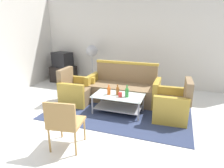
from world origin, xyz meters
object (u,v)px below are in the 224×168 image
(bottle_brown, at_px, (118,91))
(bottle_green, at_px, (127,92))
(tv_stand, at_px, (64,74))
(coffee_table, at_px, (118,101))
(bottle_orange, at_px, (109,91))
(television, at_px, (62,60))
(armchair_left, at_px, (76,92))
(cup, at_px, (120,95))
(wicker_chair, at_px, (64,121))
(armchair_right, at_px, (172,106))
(couch, at_px, (123,89))
(pedestal_fan, at_px, (92,53))

(bottle_brown, distance_m, bottle_green, 0.23)
(bottle_brown, distance_m, tv_stand, 3.03)
(tv_stand, bearing_deg, coffee_table, -34.81)
(bottle_orange, relative_size, television, 0.33)
(bottle_brown, bearing_deg, bottle_green, -12.71)
(armchair_left, xyz_separation_m, tv_stand, (-1.33, 1.52, -0.03))
(coffee_table, relative_size, television, 1.60)
(cup, bearing_deg, wicker_chair, -106.97)
(armchair_right, relative_size, coffee_table, 0.77)
(tv_stand, bearing_deg, bottle_green, -33.24)
(coffee_table, bearing_deg, cup, -49.01)
(coffee_table, bearing_deg, bottle_green, -8.61)
(bottle_orange, distance_m, television, 2.90)
(couch, bearing_deg, television, -22.60)
(bottle_orange, bearing_deg, cup, -12.17)
(bottle_green, xyz_separation_m, television, (-2.70, 1.77, 0.25))
(television, bearing_deg, bottle_green, 160.60)
(coffee_table, bearing_deg, tv_stand, 145.19)
(coffee_table, bearing_deg, pedestal_fan, 128.76)
(couch, distance_m, wicker_chair, 2.29)
(armchair_right, bearing_deg, armchair_left, 84.21)
(couch, bearing_deg, bottle_brown, 95.99)
(cup, xyz_separation_m, wicker_chair, (-0.45, -1.46, 0.03))
(bottle_orange, distance_m, tv_stand, 2.89)
(armchair_left, bearing_deg, bottle_brown, 78.16)
(pedestal_fan, bearing_deg, bottle_green, -48.06)
(tv_stand, relative_size, pedestal_fan, 0.63)
(television, bearing_deg, armchair_left, 145.05)
(armchair_left, bearing_deg, armchair_right, 84.95)
(cup, bearing_deg, couch, 101.22)
(pedestal_fan, bearing_deg, armchair_right, -33.36)
(coffee_table, distance_m, cup, 0.21)
(coffee_table, relative_size, wicker_chair, 1.31)
(armchair_right, relative_size, bottle_orange, 3.78)
(couch, distance_m, armchair_left, 1.19)
(bottle_orange, relative_size, tv_stand, 0.28)
(armchair_left, relative_size, television, 1.24)
(cup, relative_size, television, 0.15)
(armchair_left, distance_m, tv_stand, 2.02)
(couch, xyz_separation_m, armchair_left, (-1.08, -0.51, -0.03))
(coffee_table, height_order, bottle_orange, bottle_orange)
(coffee_table, bearing_deg, bottle_orange, -176.07)
(tv_stand, distance_m, television, 0.50)
(armchair_left, height_order, wicker_chair, armchair_left)
(bottle_brown, xyz_separation_m, cup, (0.09, -0.09, -0.04))
(bottle_green, bearing_deg, coffee_table, 171.39)
(armchair_right, distance_m, cup, 1.10)
(pedestal_fan, bearing_deg, tv_stand, -177.31)
(couch, bearing_deg, armchair_left, 25.56)
(bottle_orange, height_order, pedestal_fan, pedestal_fan)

